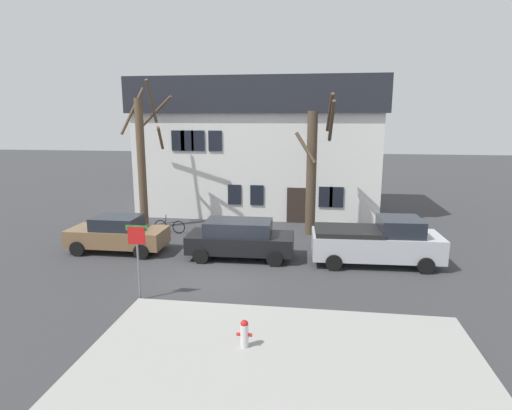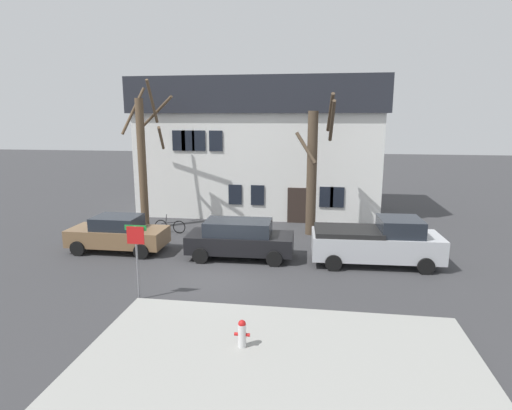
# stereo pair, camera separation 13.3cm
# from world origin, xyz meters

# --- Properties ---
(ground_plane) EXTENTS (120.00, 120.00, 0.00)m
(ground_plane) POSITION_xyz_m (0.00, 0.00, 0.00)
(ground_plane) COLOR #38383A
(sidewalk_slab) EXTENTS (10.27, 6.87, 0.12)m
(sidewalk_slab) POSITION_xyz_m (3.08, -5.94, 0.06)
(sidewalk_slab) COLOR #999993
(sidewalk_slab) RESTS_ON ground_plane
(building_main) EXTENTS (15.47, 7.27, 8.53)m
(building_main) POSITION_xyz_m (0.10, 12.78, 4.35)
(building_main) COLOR white
(building_main) RESTS_ON ground_plane
(tree_bare_near) EXTENTS (2.82, 2.55, 8.09)m
(tree_bare_near) POSITION_xyz_m (-5.56, 6.80, 4.00)
(tree_bare_near) COLOR brown
(tree_bare_near) RESTS_ON ground_plane
(tree_bare_mid) EXTENTS (2.02, 2.06, 7.36)m
(tree_bare_mid) POSITION_xyz_m (3.67, 6.93, 3.54)
(tree_bare_mid) COLOR #4C3D2D
(tree_bare_mid) RESTS_ON ground_plane
(car_brown_sedan) EXTENTS (4.47, 2.09, 1.68)m
(car_brown_sedan) POSITION_xyz_m (-5.24, 2.64, 0.84)
(car_brown_sedan) COLOR brown
(car_brown_sedan) RESTS_ON ground_plane
(car_black_wagon) EXTENTS (4.71, 2.17, 1.71)m
(car_black_wagon) POSITION_xyz_m (0.57, 2.51, 0.89)
(car_black_wagon) COLOR black
(car_black_wagon) RESTS_ON ground_plane
(pickup_truck_silver) EXTENTS (5.44, 2.48, 2.03)m
(pickup_truck_silver) POSITION_xyz_m (6.49, 2.56, 0.98)
(pickup_truck_silver) COLOR #B7BABF
(pickup_truck_silver) RESTS_ON ground_plane
(fire_hydrant) EXTENTS (0.42, 0.22, 0.77)m
(fire_hydrant) POSITION_xyz_m (2.04, -5.07, 0.52)
(fire_hydrant) COLOR silver
(fire_hydrant) RESTS_ON sidewalk_slab
(street_sign_pole) EXTENTS (0.76, 0.07, 2.63)m
(street_sign_pole) POSITION_xyz_m (-2.06, -2.35, 1.85)
(street_sign_pole) COLOR slate
(street_sign_pole) RESTS_ON ground_plane
(bicycle_leaning) EXTENTS (1.75, 0.13, 1.03)m
(bicycle_leaning) POSITION_xyz_m (-3.94, 6.04, 0.37)
(bicycle_leaning) COLOR black
(bicycle_leaning) RESTS_ON ground_plane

